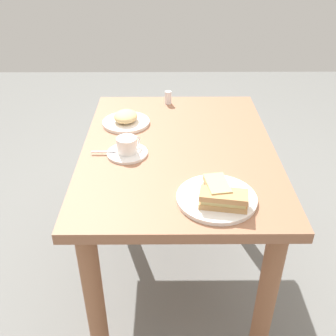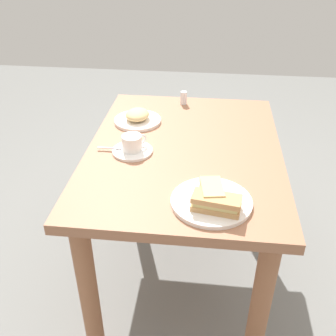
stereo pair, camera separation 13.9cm
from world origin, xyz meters
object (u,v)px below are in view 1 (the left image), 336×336
at_px(sandwich_back, 223,199).
at_px(side_plate, 126,122).
at_px(coffee_saucer, 127,153).
at_px(salt_shaker, 168,97).
at_px(spoon, 108,151).
at_px(sandwich_plate, 217,198).
at_px(dining_table, 178,173).
at_px(coffee_cup, 127,145).
at_px(sandwich_front, 217,189).

bearing_deg(sandwich_back, side_plate, -149.76).
xyz_separation_m(sandwich_back, coffee_saucer, (-0.34, -0.33, -0.03)).
bearing_deg(salt_shaker, side_plate, -39.93).
height_order(coffee_saucer, spoon, spoon).
bearing_deg(sandwich_plate, sandwich_back, 16.49).
relative_size(dining_table, side_plate, 4.95).
distance_m(coffee_saucer, spoon, 0.07).
height_order(coffee_saucer, salt_shaker, salt_shaker).
distance_m(sandwich_back, salt_shaker, 0.85).
bearing_deg(sandwich_plate, salt_shaker, -169.04).
distance_m(coffee_cup, salt_shaker, 0.52).
bearing_deg(salt_shaker, coffee_saucer, -18.18).
xyz_separation_m(coffee_cup, spoon, (0.00, -0.08, -0.03)).
xyz_separation_m(sandwich_back, coffee_cup, (-0.34, -0.33, 0.00)).
relative_size(coffee_saucer, salt_shaker, 2.53).
relative_size(coffee_cup, salt_shaker, 1.43).
bearing_deg(sandwich_plate, sandwich_front, -133.07).
distance_m(sandwich_plate, coffee_cup, 0.43).
bearing_deg(side_plate, coffee_cup, 6.09).
height_order(sandwich_back, coffee_saucer, sandwich_back).
distance_m(dining_table, sandwich_back, 0.45).
bearing_deg(coffee_saucer, spoon, -89.85).
bearing_deg(coffee_cup, sandwich_front, 46.57).
bearing_deg(coffee_saucer, dining_table, 106.20).
height_order(dining_table, coffee_saucer, coffee_saucer).
height_order(sandwich_back, salt_shaker, sandwich_back).
bearing_deg(coffee_cup, coffee_saucer, -45.47).
distance_m(sandwich_plate, side_plate, 0.66).
height_order(dining_table, sandwich_back, sandwich_back).
relative_size(sandwich_front, sandwich_back, 0.76).
relative_size(sandwich_plate, salt_shaker, 4.18).
bearing_deg(coffee_saucer, sandwich_front, 46.81).
relative_size(spoon, side_plate, 0.47).
bearing_deg(salt_shaker, coffee_cup, -18.09).
distance_m(coffee_cup, side_plate, 0.27).
relative_size(coffee_saucer, side_plate, 0.76).
relative_size(sandwich_front, spoon, 1.24).
bearing_deg(coffee_saucer, salt_shaker, 161.82).
bearing_deg(sandwich_plate, spoon, -127.20).
relative_size(dining_table, coffee_cup, 11.54).
xyz_separation_m(coffee_saucer, spoon, (0.00, -0.07, 0.01)).
distance_m(coffee_saucer, salt_shaker, 0.52).
xyz_separation_m(dining_table, sandwich_front, (0.35, 0.11, 0.17)).
xyz_separation_m(coffee_cup, salt_shaker, (-0.49, 0.16, -0.01)).
distance_m(sandwich_plate, coffee_saucer, 0.43).
distance_m(sandwich_back, coffee_cup, 0.48).
bearing_deg(sandwich_plate, side_plate, -148.72).
bearing_deg(dining_table, side_plate, -132.63).
bearing_deg(sandwich_back, salt_shaker, -168.71).
bearing_deg(coffee_saucer, sandwich_plate, 46.81).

